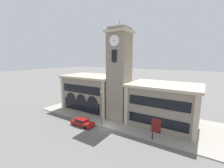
% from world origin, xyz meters
% --- Properties ---
extents(ground_plane, '(300.00, 300.00, 0.00)m').
position_xyz_m(ground_plane, '(0.00, 0.00, 0.00)').
color(ground_plane, '#605E5B').
extents(sidewalk_kerb, '(37.71, 13.13, 0.15)m').
position_xyz_m(sidewalk_kerb, '(0.00, 6.57, 0.07)').
color(sidewalk_kerb, gray).
rests_on(sidewalk_kerb, ground_plane).
extents(clock_tower, '(4.45, 4.45, 19.04)m').
position_xyz_m(clock_tower, '(-0.00, 4.75, 8.98)').
color(clock_tower, gray).
rests_on(clock_tower, ground_plane).
extents(town_hall_left_wing, '(13.38, 8.95, 8.25)m').
position_xyz_m(town_hall_left_wing, '(-8.51, 6.97, 4.15)').
color(town_hall_left_wing, gray).
rests_on(town_hall_left_wing, ground_plane).
extents(town_hall_right_wing, '(12.47, 8.95, 7.66)m').
position_xyz_m(town_hall_right_wing, '(8.06, 6.98, 3.86)').
color(town_hall_right_wing, gray).
rests_on(town_hall_right_wing, ground_plane).
extents(parked_car_near, '(4.55, 1.72, 1.31)m').
position_xyz_m(parked_car_near, '(-4.25, -1.38, 0.69)').
color(parked_car_near, maroon).
rests_on(parked_car_near, ground_plane).
extents(street_lamp, '(0.36, 0.36, 6.38)m').
position_xyz_m(street_lamp, '(-1.29, 0.54, 4.28)').
color(street_lamp, '#4C4C51').
rests_on(street_lamp, sidewalk_kerb).
extents(bollard, '(0.18, 0.18, 1.06)m').
position_xyz_m(bollard, '(8.19, 0.54, 0.67)').
color(bollard, black).
rests_on(bollard, sidewalk_kerb).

